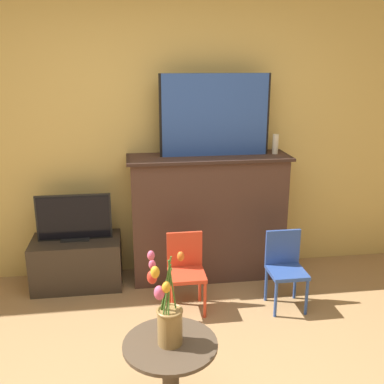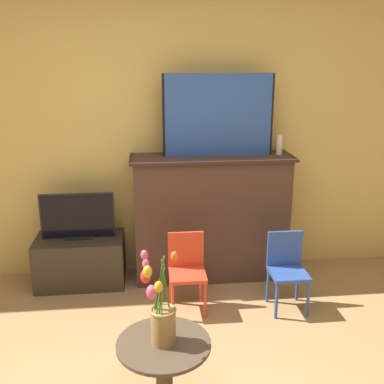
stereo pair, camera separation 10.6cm
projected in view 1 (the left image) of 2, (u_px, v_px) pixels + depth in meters
The scene contains 10 objects.
wall_back at pixel (159, 126), 3.96m from camera, with size 8.00×0.06×2.70m.
fireplace_mantel at pixel (208, 216), 4.02m from camera, with size 1.40×0.44×1.12m.
painting at pixel (215, 115), 3.78m from camera, with size 0.94×0.03×0.69m.
mantel_candle at pixel (275, 144), 3.92m from camera, with size 0.05×0.05×0.17m.
tv_stand at pixel (77, 262), 3.93m from camera, with size 0.76×0.43×0.43m.
tv_monitor at pixel (74, 218), 3.82m from camera, with size 0.63×0.12×0.40m.
chair_red at pixel (186, 267), 3.53m from camera, with size 0.28×0.28×0.61m.
chair_blue at pixel (285, 265), 3.57m from camera, with size 0.28×0.28×0.61m.
side_table at pixel (171, 371), 2.40m from camera, with size 0.50×0.50×0.50m.
vase_tulips at pixel (168, 316), 2.29m from camera, with size 0.19×0.18×0.52m.
Camera 1 is at (-0.27, -1.83, 1.92)m, focal length 42.00 mm.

